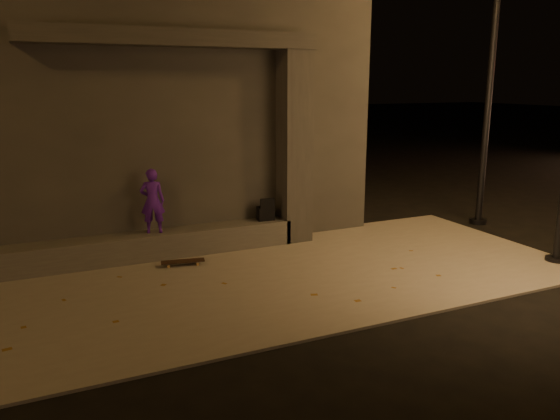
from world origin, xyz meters
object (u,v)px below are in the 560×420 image
skateboarder (153,201)px  backpack (266,212)px  column (294,148)px  skateboard (183,262)px

skateboarder → backpack: bearing=-165.5°
column → backpack: column is taller
skateboarder → backpack: 2.17m
backpack → skateboard: bearing=-155.7°
backpack → skateboard: 1.99m
column → skateboarder: 2.84m
backpack → skateboard: backpack is taller
column → skateboard: size_ratio=4.81×
backpack → skateboarder: bearing=-175.5°
column → skateboarder: (-2.73, 0.00, -0.78)m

